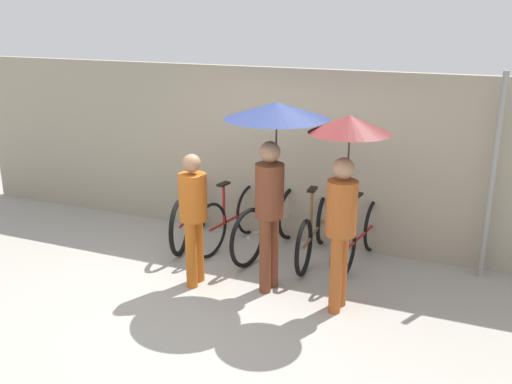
% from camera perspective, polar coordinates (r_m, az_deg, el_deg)
% --- Properties ---
extents(ground_plane, '(30.00, 30.00, 0.00)m').
position_cam_1_polar(ground_plane, '(6.33, -3.96, -11.36)').
color(ground_plane, '#9E998E').
extents(back_wall, '(10.39, 0.12, 2.37)m').
position_cam_1_polar(back_wall, '(7.75, 2.99, 3.58)').
color(back_wall, gray).
rests_on(back_wall, ground).
extents(parked_bicycle_0, '(0.55, 1.83, 1.08)m').
position_cam_1_polar(parked_bicycle_0, '(7.98, -6.39, -2.03)').
color(parked_bicycle_0, black).
rests_on(parked_bicycle_0, ground).
extents(parked_bicycle_1, '(0.45, 1.70, 0.98)m').
position_cam_1_polar(parked_bicycle_1, '(7.75, -2.44, -2.58)').
color(parked_bicycle_1, black).
rests_on(parked_bicycle_1, ground).
extents(parked_bicycle_2, '(0.51, 1.84, 0.99)m').
position_cam_1_polar(parked_bicycle_2, '(7.52, 1.55, -3.16)').
color(parked_bicycle_2, black).
rests_on(parked_bicycle_2, ground).
extents(parked_bicycle_3, '(0.44, 1.73, 1.00)m').
position_cam_1_polar(parked_bicycle_3, '(7.37, 5.86, -3.91)').
color(parked_bicycle_3, black).
rests_on(parked_bicycle_3, ground).
extents(parked_bicycle_4, '(0.44, 1.79, 1.06)m').
position_cam_1_polar(parked_bicycle_4, '(7.25, 10.38, -4.30)').
color(parked_bicycle_4, black).
rests_on(parked_bicycle_4, ground).
extents(pedestrian_leading, '(0.32, 0.32, 1.57)m').
position_cam_1_polar(pedestrian_leading, '(6.49, -6.29, -1.85)').
color(pedestrian_leading, '#B25619').
rests_on(pedestrian_leading, ground).
extents(pedestrian_center, '(1.14, 1.14, 2.14)m').
position_cam_1_polar(pedestrian_center, '(6.18, 1.85, 5.21)').
color(pedestrian_center, brown).
rests_on(pedestrian_center, ground).
extents(pedestrian_trailing, '(0.84, 0.84, 2.08)m').
position_cam_1_polar(pedestrian_trailing, '(5.84, 8.99, 2.35)').
color(pedestrian_trailing, '#9E4C1E').
rests_on(pedestrian_trailing, ground).
extents(awning_pole, '(0.07, 0.07, 2.45)m').
position_cam_1_polar(awning_pole, '(7.08, 22.57, 1.22)').
color(awning_pole, gray).
rests_on(awning_pole, ground).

